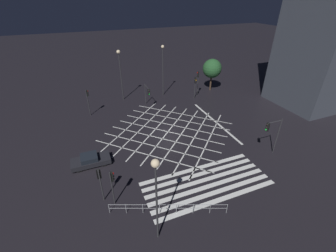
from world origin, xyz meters
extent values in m
plane|color=black|center=(0.00, 0.00, 0.00)|extent=(200.00, 200.00, 0.00)
cube|color=silver|center=(0.00, -7.96, 0.00)|extent=(12.42, 0.50, 0.01)
cube|color=silver|center=(0.00, -8.86, 0.00)|extent=(12.42, 0.50, 0.01)
cube|color=silver|center=(0.00, -9.76, 0.00)|extent=(12.42, 0.50, 0.01)
cube|color=silver|center=(0.00, -10.66, 0.00)|extent=(12.42, 0.50, 0.01)
cube|color=silver|center=(0.00, -11.56, 0.00)|extent=(12.42, 0.50, 0.01)
cube|color=silver|center=(0.00, -12.46, 0.00)|extent=(12.42, 0.50, 0.01)
cube|color=silver|center=(3.90, -3.90, 0.00)|extent=(10.83, 10.83, 0.01)
cube|color=silver|center=(-3.90, -3.90, 0.00)|extent=(10.83, 10.83, 0.01)
cube|color=silver|center=(2.60, -2.60, 0.00)|extent=(10.83, 10.83, 0.01)
cube|color=silver|center=(-2.60, -2.60, 0.00)|extent=(10.83, 10.83, 0.01)
cube|color=silver|center=(1.30, -1.30, 0.00)|extent=(10.83, 10.83, 0.01)
cube|color=silver|center=(-1.30, -1.30, 0.00)|extent=(10.83, 10.83, 0.01)
cube|color=silver|center=(0.00, 0.00, 0.00)|extent=(10.83, 10.83, 0.01)
cube|color=silver|center=(0.00, 0.00, 0.00)|extent=(10.83, 10.83, 0.01)
cube|color=silver|center=(-1.30, 1.30, 0.00)|extent=(10.83, 10.83, 0.01)
cube|color=silver|center=(1.30, 1.30, 0.00)|extent=(10.83, 10.83, 0.01)
cube|color=silver|center=(-2.60, 2.60, 0.00)|extent=(10.83, 10.83, 0.01)
cube|color=silver|center=(2.60, 2.60, 0.00)|extent=(10.83, 10.83, 0.01)
cube|color=silver|center=(-3.90, 3.90, 0.00)|extent=(10.83, 10.83, 0.01)
cube|color=silver|center=(3.90, 3.90, 0.00)|extent=(10.83, 10.83, 0.01)
cube|color=silver|center=(7.40, 0.00, 0.00)|extent=(0.30, 12.42, 0.01)
cube|color=black|center=(36.23, 5.03, 2.00)|extent=(1.40, 0.06, 1.80)
cube|color=black|center=(32.65, 5.03, 2.00)|extent=(1.40, 0.06, 1.80)
cube|color=black|center=(29.06, 5.03, 2.00)|extent=(1.40, 0.06, 1.80)
cube|color=black|center=(25.48, 5.03, 2.00)|extent=(1.40, 0.06, 1.80)
cube|color=beige|center=(21.90, 5.03, 2.00)|extent=(1.40, 0.06, 1.80)
cube|color=black|center=(36.23, 5.03, 5.36)|extent=(1.40, 0.06, 1.80)
cube|color=black|center=(32.65, 5.03, 5.36)|extent=(1.40, 0.06, 1.80)
cube|color=black|center=(29.06, 5.03, 5.36)|extent=(1.40, 0.06, 1.80)
cube|color=black|center=(25.48, 5.03, 5.36)|extent=(1.40, 0.06, 1.80)
cube|color=black|center=(21.90, 5.03, 5.36)|extent=(1.40, 0.06, 1.80)
cube|color=beige|center=(32.65, 5.03, 8.71)|extent=(1.40, 0.06, 1.80)
cube|color=black|center=(29.06, 5.03, 8.71)|extent=(1.40, 0.06, 1.80)
cube|color=beige|center=(25.48, 5.03, 8.71)|extent=(1.40, 0.06, 1.80)
cube|color=beige|center=(21.90, 5.03, 8.71)|extent=(1.40, 0.06, 1.80)
cube|color=beige|center=(32.65, 5.03, 12.07)|extent=(1.40, 0.06, 1.80)
cube|color=black|center=(29.06, 5.03, 12.07)|extent=(1.40, 0.06, 1.80)
cube|color=black|center=(25.48, 5.03, 12.07)|extent=(1.40, 0.06, 1.80)
cube|color=black|center=(21.90, 5.03, 12.07)|extent=(1.40, 0.06, 1.80)
cylinder|color=#2D2D30|center=(-8.80, -9.34, 1.81)|extent=(0.11, 0.11, 3.62)
cube|color=black|center=(-8.67, -9.34, 3.12)|extent=(0.16, 0.28, 0.90)
sphere|color=red|center=(-8.56, -9.34, 3.42)|extent=(0.18, 0.18, 0.18)
sphere|color=black|center=(-8.56, -9.34, 3.12)|extent=(0.18, 0.18, 0.18)
sphere|color=black|center=(-8.56, -9.34, 2.82)|extent=(0.18, 0.18, 0.18)
cube|color=black|center=(-8.76, -9.34, 3.12)|extent=(0.02, 0.36, 0.98)
cylinder|color=#2D2D30|center=(-0.16, 9.64, 1.74)|extent=(0.11, 0.11, 3.48)
cylinder|color=#2D2D30|center=(-0.16, 8.57, 3.33)|extent=(0.09, 2.13, 0.09)
cube|color=black|center=(-0.16, 7.50, 2.88)|extent=(0.28, 0.16, 0.90)
sphere|color=black|center=(-0.16, 7.39, 3.18)|extent=(0.18, 0.18, 0.18)
sphere|color=black|center=(-0.16, 7.39, 2.88)|extent=(0.18, 0.18, 0.18)
sphere|color=green|center=(-0.16, 7.39, 2.58)|extent=(0.18, 0.18, 0.18)
cube|color=black|center=(-0.16, 7.59, 2.88)|extent=(0.36, 0.02, 0.98)
cylinder|color=#2D2D30|center=(9.55, 9.61, 2.22)|extent=(0.11, 0.11, 4.45)
cube|color=black|center=(9.41, 9.61, 3.95)|extent=(0.16, 0.28, 0.90)
sphere|color=red|center=(9.30, 9.61, 4.25)|extent=(0.18, 0.18, 0.18)
sphere|color=black|center=(9.30, 9.61, 3.95)|extent=(0.18, 0.18, 0.18)
sphere|color=black|center=(9.30, 9.61, 3.65)|extent=(0.18, 0.18, 0.18)
cube|color=black|center=(9.50, 9.61, 3.95)|extent=(0.02, 0.36, 0.98)
cylinder|color=#2D2D30|center=(-9.21, 8.79, 2.04)|extent=(0.11, 0.11, 4.07)
cube|color=black|center=(-9.07, 8.79, 3.57)|extent=(0.16, 0.28, 0.90)
sphere|color=red|center=(-8.96, 8.79, 3.87)|extent=(0.18, 0.18, 0.18)
sphere|color=black|center=(-8.96, 8.79, 3.57)|extent=(0.18, 0.18, 0.18)
sphere|color=black|center=(-8.96, 8.79, 3.27)|extent=(0.18, 0.18, 0.18)
cube|color=black|center=(-9.16, 8.79, 3.57)|extent=(0.02, 0.36, 0.98)
cylinder|color=#2D2D30|center=(9.64, -8.79, 2.24)|extent=(0.11, 0.11, 4.48)
cylinder|color=#2D2D30|center=(8.70, -8.79, 4.33)|extent=(1.89, 0.09, 0.09)
cube|color=black|center=(7.76, -8.79, 3.88)|extent=(0.16, 0.28, 0.90)
sphere|color=black|center=(7.65, -8.79, 4.18)|extent=(0.18, 0.18, 0.18)
sphere|color=black|center=(7.65, -8.79, 3.88)|extent=(0.18, 0.18, 0.18)
sphere|color=green|center=(7.65, -8.79, 3.58)|extent=(0.18, 0.18, 0.18)
cube|color=black|center=(7.85, -8.79, 3.88)|extent=(0.02, 0.36, 0.98)
cylinder|color=#2D2D30|center=(8.48, 8.68, 1.93)|extent=(0.11, 0.11, 3.86)
cube|color=black|center=(8.48, 8.54, 3.36)|extent=(0.28, 0.16, 0.90)
sphere|color=black|center=(8.48, 8.43, 3.66)|extent=(0.18, 0.18, 0.18)
sphere|color=orange|center=(8.48, 8.43, 3.36)|extent=(0.18, 0.18, 0.18)
sphere|color=black|center=(8.48, 8.43, 3.06)|extent=(0.18, 0.18, 0.18)
cube|color=black|center=(8.48, 8.63, 3.36)|extent=(0.36, 0.02, 0.98)
cylinder|color=#2D2D30|center=(-9.63, -8.59, 1.75)|extent=(0.11, 0.11, 3.51)
cube|color=black|center=(-9.63, -8.46, 3.01)|extent=(0.28, 0.16, 0.90)
sphere|color=black|center=(-9.63, -8.34, 3.31)|extent=(0.18, 0.18, 0.18)
sphere|color=black|center=(-9.63, -8.34, 3.01)|extent=(0.18, 0.18, 0.18)
sphere|color=green|center=(-9.63, -8.34, 2.71)|extent=(0.18, 0.18, 0.18)
cube|color=black|center=(-9.63, -8.55, 3.01)|extent=(0.36, 0.02, 0.98)
cylinder|color=#2D2D30|center=(-3.28, 12.80, 3.96)|extent=(0.14, 0.14, 7.91)
sphere|color=#F9E0B2|center=(-3.28, 12.80, 8.10)|extent=(0.61, 0.61, 0.61)
cylinder|color=#2D2D30|center=(3.92, 12.16, 4.15)|extent=(0.14, 0.14, 8.31)
sphere|color=#F9E0B2|center=(3.92, 12.16, 8.47)|extent=(0.54, 0.54, 0.54)
cylinder|color=#2D2D30|center=(-6.32, -13.72, 3.52)|extent=(0.14, 0.14, 7.04)
sphere|color=#F9E0B2|center=(-6.32, -13.72, 7.21)|extent=(0.57, 0.57, 0.57)
cylinder|color=#473323|center=(13.15, 11.10, 1.43)|extent=(0.30, 0.30, 2.86)
sphere|color=#235128|center=(13.15, 11.10, 4.15)|extent=(3.43, 3.43, 3.43)
cube|color=black|center=(-10.20, -3.10, 0.46)|extent=(4.07, 1.82, 0.54)
cube|color=black|center=(-10.30, -3.10, 0.97)|extent=(1.71, 1.60, 0.49)
sphere|color=white|center=(-8.21, -2.54, 0.40)|extent=(0.16, 0.16, 0.16)
sphere|color=white|center=(-8.21, -3.67, 0.40)|extent=(0.16, 0.16, 0.16)
cylinder|color=black|center=(-8.94, -2.31, 0.31)|extent=(0.62, 0.20, 0.62)
cylinder|color=black|center=(-8.94, -3.89, 0.31)|extent=(0.62, 0.20, 0.62)
cylinder|color=black|center=(-11.46, -2.31, 0.31)|extent=(0.62, 0.20, 0.62)
cylinder|color=black|center=(-11.46, -3.89, 0.31)|extent=(0.62, 0.20, 0.62)
cylinder|color=#9EA0A5|center=(-9.38, -10.19, 0.53)|extent=(0.05, 0.05, 1.05)
cylinder|color=#9EA0A5|center=(-8.08, -10.72, 0.53)|extent=(0.05, 0.05, 1.05)
cylinder|color=#9EA0A5|center=(-6.77, -11.24, 0.53)|extent=(0.05, 0.05, 1.05)
cylinder|color=#9EA0A5|center=(-5.46, -11.76, 0.53)|extent=(0.05, 0.05, 1.05)
cylinder|color=#9EA0A5|center=(-4.16, -12.28, 0.53)|extent=(0.05, 0.05, 1.05)
cylinder|color=#9EA0A5|center=(-2.85, -12.81, 0.53)|extent=(0.05, 0.05, 1.05)
cylinder|color=#9EA0A5|center=(-1.55, -13.33, 0.53)|extent=(0.05, 0.05, 1.05)
cylinder|color=#9EA0A5|center=(-0.24, -13.85, 0.53)|extent=(0.05, 0.05, 1.05)
cylinder|color=#9EA0A5|center=(-4.81, -12.02, 1.01)|extent=(9.15, 3.69, 0.04)
cylinder|color=#9EA0A5|center=(-4.81, -12.02, 0.58)|extent=(9.15, 3.69, 0.04)
camera|label=1|loc=(-9.49, -23.71, 16.01)|focal=24.00mm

